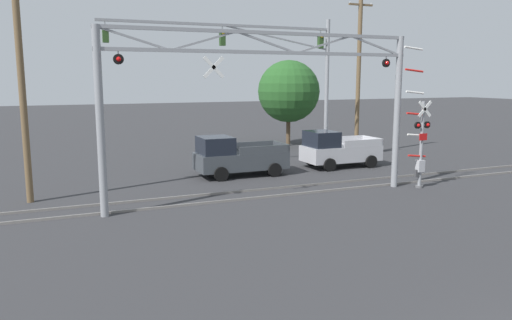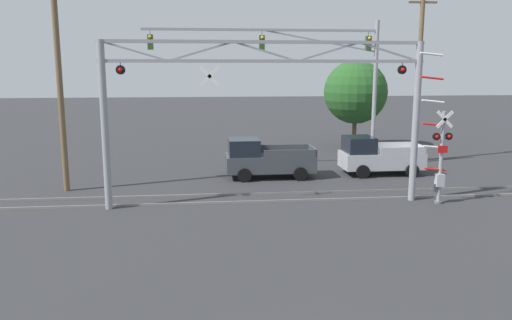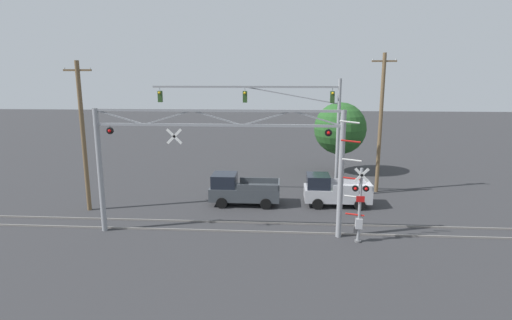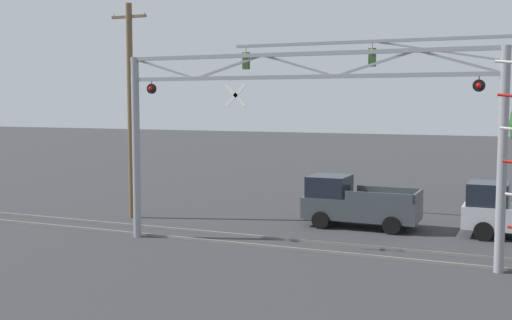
{
  "view_description": "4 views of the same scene",
  "coord_description": "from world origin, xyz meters",
  "px_view_note": "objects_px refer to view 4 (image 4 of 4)",
  "views": [
    {
      "loc": [
        -8.58,
        -4.65,
        5.15
      ],
      "look_at": [
        -0.66,
        14.0,
        1.83
      ],
      "focal_mm": 35.0,
      "sensor_mm": 36.0,
      "label": 1
    },
    {
      "loc": [
        -2.66,
        -6.74,
        5.89
      ],
      "look_at": [
        -0.17,
        16.49,
        1.6
      ],
      "focal_mm": 35.0,
      "sensor_mm": 36.0,
      "label": 2
    },
    {
      "loc": [
        3.58,
        -6.84,
        8.73
      ],
      "look_at": [
        2.07,
        14.83,
        4.21
      ],
      "focal_mm": 28.0,
      "sensor_mm": 36.0,
      "label": 3
    },
    {
      "loc": [
        7.56,
        -6.74,
        5.33
      ],
      "look_at": [
        -0.95,
        12.89,
        3.39
      ],
      "focal_mm": 45.0,
      "sensor_mm": 36.0,
      "label": 4
    }
  ],
  "objects_px": {
    "crossing_gantry": "(297,124)",
    "traffic_signal_span": "(451,85)",
    "pickup_truck_lead": "(355,203)",
    "utility_pole_left": "(130,109)"
  },
  "relations": [
    {
      "from": "crossing_gantry",
      "to": "pickup_truck_lead",
      "type": "xyz_separation_m",
      "value": [
        0.67,
        5.48,
        -3.54
      ]
    },
    {
      "from": "crossing_gantry",
      "to": "pickup_truck_lead",
      "type": "relative_size",
      "value": 2.85
    },
    {
      "from": "crossing_gantry",
      "to": "pickup_truck_lead",
      "type": "distance_m",
      "value": 6.56
    },
    {
      "from": "crossing_gantry",
      "to": "utility_pole_left",
      "type": "distance_m",
      "value": 9.98
    },
    {
      "from": "pickup_truck_lead",
      "to": "traffic_signal_span",
      "type": "bearing_deg",
      "value": 32.66
    },
    {
      "from": "crossing_gantry",
      "to": "traffic_signal_span",
      "type": "distance_m",
      "value": 8.96
    },
    {
      "from": "traffic_signal_span",
      "to": "crossing_gantry",
      "type": "bearing_deg",
      "value": -118.62
    },
    {
      "from": "crossing_gantry",
      "to": "traffic_signal_span",
      "type": "height_order",
      "value": "traffic_signal_span"
    },
    {
      "from": "pickup_truck_lead",
      "to": "utility_pole_left",
      "type": "height_order",
      "value": "utility_pole_left"
    },
    {
      "from": "traffic_signal_span",
      "to": "pickup_truck_lead",
      "type": "height_order",
      "value": "traffic_signal_span"
    }
  ]
}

